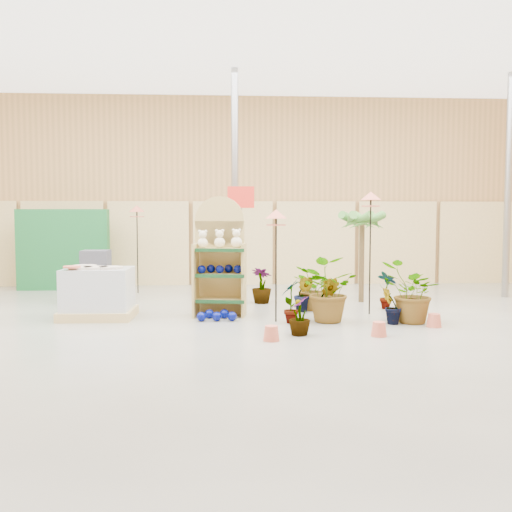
{
  "coord_description": "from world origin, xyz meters",
  "views": [
    {
      "loc": [
        -0.23,
        -7.72,
        1.65
      ],
      "look_at": [
        0.3,
        1.5,
        1.0
      ],
      "focal_mm": 40.0,
      "sensor_mm": 36.0,
      "label": 1
    }
  ],
  "objects_px": {
    "potted_plant_2": "(325,290)",
    "bird_table_front": "(276,218)",
    "display_shelf": "(220,261)",
    "pallet_stack": "(98,293)"
  },
  "relations": [
    {
      "from": "potted_plant_2",
      "to": "bird_table_front",
      "type": "bearing_deg",
      "value": 176.12
    },
    {
      "from": "display_shelf",
      "to": "pallet_stack",
      "type": "bearing_deg",
      "value": -165.97
    },
    {
      "from": "pallet_stack",
      "to": "potted_plant_2",
      "type": "xyz_separation_m",
      "value": [
        3.61,
        -0.54,
        0.09
      ]
    },
    {
      "from": "display_shelf",
      "to": "bird_table_front",
      "type": "distance_m",
      "value": 1.32
    },
    {
      "from": "pallet_stack",
      "to": "potted_plant_2",
      "type": "bearing_deg",
      "value": -7.33
    },
    {
      "from": "pallet_stack",
      "to": "bird_table_front",
      "type": "bearing_deg",
      "value": -8.57
    },
    {
      "from": "display_shelf",
      "to": "bird_table_front",
      "type": "xyz_separation_m",
      "value": [
        0.88,
        -0.67,
        0.72
      ]
    },
    {
      "from": "display_shelf",
      "to": "bird_table_front",
      "type": "bearing_deg",
      "value": -28.67
    },
    {
      "from": "display_shelf",
      "to": "potted_plant_2",
      "type": "relative_size",
      "value": 2.0
    },
    {
      "from": "display_shelf",
      "to": "potted_plant_2",
      "type": "height_order",
      "value": "display_shelf"
    }
  ]
}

